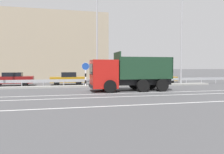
% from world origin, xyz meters
% --- Properties ---
extents(ground_plane, '(320.00, 320.00, 0.00)m').
position_xyz_m(ground_plane, '(0.00, 0.00, 0.00)').
color(ground_plane, '#4C4C4F').
extents(lane_strip_0, '(48.35, 0.16, 0.01)m').
position_xyz_m(lane_strip_0, '(2.57, -3.25, 0.00)').
color(lane_strip_0, silver).
rests_on(lane_strip_0, ground_plane).
extents(lane_strip_1, '(48.35, 0.16, 0.01)m').
position_xyz_m(lane_strip_1, '(2.57, -5.02, 0.00)').
color(lane_strip_1, silver).
rests_on(lane_strip_1, ground_plane).
extents(lane_strip_2, '(48.35, 0.16, 0.01)m').
position_xyz_m(lane_strip_2, '(2.57, -8.41, 0.00)').
color(lane_strip_2, silver).
rests_on(lane_strip_2, ground_plane).
extents(median_island, '(26.59, 1.10, 0.18)m').
position_xyz_m(median_island, '(0.00, 2.84, 0.09)').
color(median_island, gray).
rests_on(median_island, ground_plane).
extents(median_guardrail, '(48.35, 0.09, 0.78)m').
position_xyz_m(median_guardrail, '(-0.00, 3.92, 0.57)').
color(median_guardrail, '#9EA0A5').
rests_on(median_guardrail, ground_plane).
extents(dump_truck, '(7.16, 2.81, 3.36)m').
position_xyz_m(dump_truck, '(1.56, -1.42, 1.33)').
color(dump_truck, red).
rests_on(dump_truck, ground_plane).
extents(median_road_sign, '(0.80, 0.16, 2.54)m').
position_xyz_m(median_road_sign, '(-0.93, 2.84, 1.37)').
color(median_road_sign, white).
rests_on(median_road_sign, ground_plane).
extents(street_lamp_2, '(0.71, 2.14, 10.66)m').
position_xyz_m(street_lamp_2, '(0.29, 2.80, 5.82)').
color(street_lamp_2, '#ADADB2').
rests_on(street_lamp_2, ground_plane).
extents(street_lamp_3, '(0.71, 2.45, 10.06)m').
position_xyz_m(street_lamp_3, '(9.96, 2.57, 5.55)').
color(street_lamp_3, '#ADADB2').
rests_on(street_lamp_3, ground_plane).
extents(parked_car_2, '(4.57, 1.91, 1.49)m').
position_xyz_m(parked_car_2, '(-8.62, 6.04, 0.76)').
color(parked_car_2, maroon).
rests_on(parked_car_2, ground_plane).
extents(parked_car_3, '(3.95, 1.84, 1.48)m').
position_xyz_m(parked_car_3, '(-2.61, 6.02, 0.74)').
color(parked_car_3, '#B27A14').
rests_on(parked_car_3, ground_plane).
extents(parked_car_4, '(4.09, 2.07, 1.47)m').
position_xyz_m(parked_car_4, '(2.54, 5.95, 0.75)').
color(parked_car_4, silver).
rests_on(parked_car_4, ground_plane).
extents(parked_car_5, '(4.61, 2.05, 1.42)m').
position_xyz_m(parked_car_5, '(8.79, 6.13, 0.71)').
color(parked_car_5, '#B27A14').
rests_on(parked_car_5, ground_plane).
extents(background_building_0, '(21.80, 12.16, 11.54)m').
position_xyz_m(background_building_0, '(-6.02, 23.87, 5.77)').
color(background_building_0, tan).
rests_on(background_building_0, ground_plane).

